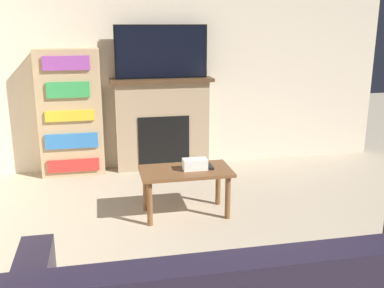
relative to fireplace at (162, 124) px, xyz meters
The scene contains 7 objects.
wall_back 0.82m from the fireplace, 50.73° to the left, with size 5.41×0.06×2.70m.
fireplace is the anchor object (origin of this frame).
tv 0.85m from the fireplace, 90.00° to the right, with size 1.07×0.03×0.61m.
coffee_table 1.44m from the fireplace, 89.64° to the right, with size 0.83×0.46×0.44m.
tissue_box 1.44m from the fireplace, 86.32° to the right, with size 0.22×0.12×0.10m.
remote_control 1.44m from the fireplace, 80.38° to the right, with size 0.04×0.15×0.02m.
bookshelf 1.07m from the fireplace, behind, with size 0.71×0.29×1.45m.
Camera 1 is at (-0.84, -1.02, 1.75)m, focal length 42.00 mm.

